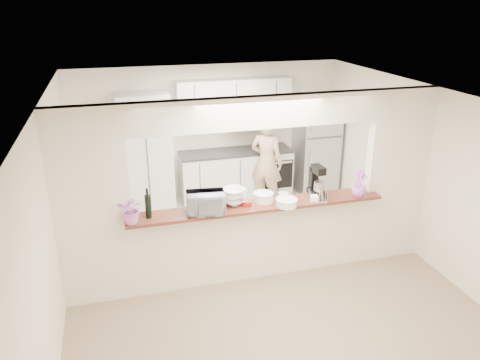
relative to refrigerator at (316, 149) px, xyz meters
name	(u,v)px	position (x,y,z in m)	size (l,w,h in m)	color
floor	(256,274)	(-2.05, -2.65, -0.85)	(6.00, 6.00, 0.00)	gray
tile_overlay	(228,226)	(-2.05, -1.10, -0.84)	(5.00, 2.90, 0.01)	beige
partition	(257,175)	(-2.05, -2.65, 0.63)	(5.00, 0.15, 2.50)	white
bar_counter	(256,238)	(-2.05, -2.65, -0.27)	(3.40, 0.38, 1.09)	white
kitchen_cabinets	(202,151)	(-2.24, 0.07, 0.12)	(3.15, 0.62, 2.25)	silver
refrigerator	(316,149)	(0.00, 0.00, 0.00)	(0.75, 0.70, 1.70)	#BABAC0
flower_left	(132,209)	(-3.65, -2.80, 0.42)	(0.32, 0.28, 0.35)	pink
wine_bottle_a	(148,204)	(-3.45, -2.61, 0.37)	(0.07, 0.07, 0.34)	black
wine_bottle_b	(148,207)	(-3.45, -2.70, 0.39)	(0.07, 0.07, 0.37)	black
toaster_oven	(206,203)	(-2.75, -2.75, 0.37)	(0.48, 0.32, 0.26)	#A6A7AB
serving_bowls	(234,197)	(-2.35, -2.60, 0.35)	(0.29, 0.29, 0.21)	white
plate_stack_a	(263,197)	(-1.95, -2.62, 0.30)	(0.26, 0.26, 0.12)	white
plate_stack_b	(286,202)	(-1.71, -2.84, 0.29)	(0.28, 0.28, 0.10)	white
red_bowl	(246,203)	(-2.20, -2.68, 0.27)	(0.14, 0.14, 0.07)	maroon
tan_bowl	(283,195)	(-1.65, -2.57, 0.27)	(0.14, 0.14, 0.07)	#C9B98D
utensil_caddy	(318,194)	(-1.25, -2.80, 0.33)	(0.27, 0.20, 0.23)	silver
stand_mixer	(317,182)	(-1.18, -2.59, 0.43)	(0.19, 0.29, 0.42)	black
flower_right	(359,184)	(-0.66, -2.80, 0.42)	(0.20, 0.20, 0.36)	#B46DCB
person	(267,163)	(-1.16, -0.45, -0.02)	(0.60, 0.40, 1.66)	tan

